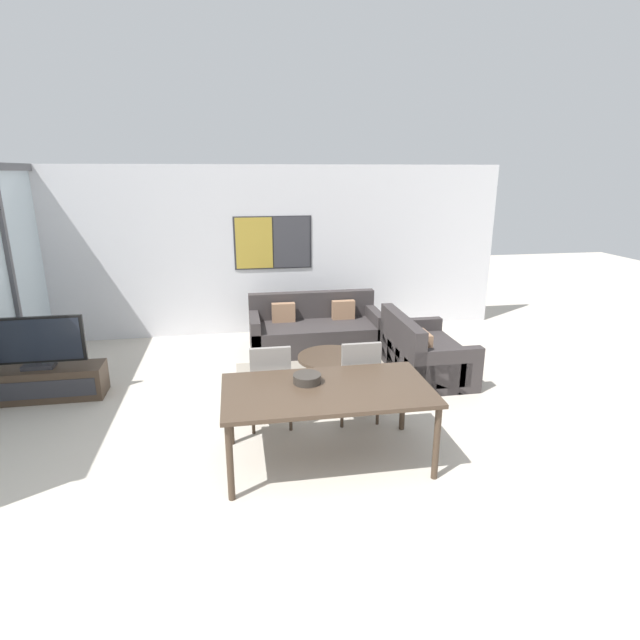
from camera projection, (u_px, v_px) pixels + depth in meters
ground_plane at (316, 517)px, 4.04m from camera, size 24.00×24.00×0.00m
wall_back at (268, 251)px, 8.36m from camera, size 8.05×0.09×2.80m
area_rug at (332, 382)px, 6.62m from camera, size 2.49×1.78×0.01m
tv_console at (42, 383)px, 6.11m from camera, size 1.46×0.44×0.40m
television at (35, 343)px, 5.96m from camera, size 1.13×0.20×0.65m
sofa_main at (315, 331)px, 7.86m from camera, size 2.02×0.91×0.84m
sofa_side at (421, 356)px, 6.81m from camera, size 0.91×1.45×0.84m
coffee_table at (332, 363)px, 6.54m from camera, size 0.90×0.90×0.37m
dining_table at (327, 394)px, 4.65m from camera, size 1.94×1.04×0.76m
dining_chair_left at (270, 383)px, 5.33m from camera, size 0.46×0.46×0.96m
dining_chair_centre at (358, 378)px, 5.46m from camera, size 0.46×0.46×0.96m
fruit_bowl at (307, 378)px, 4.74m from camera, size 0.27×0.27×0.08m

